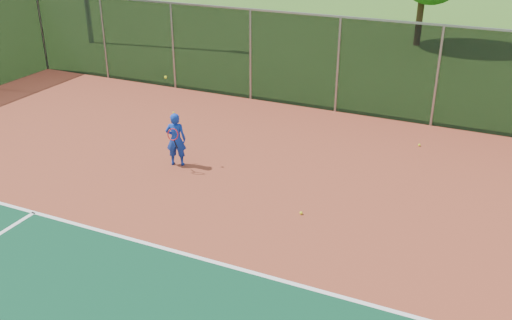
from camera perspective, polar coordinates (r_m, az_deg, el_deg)
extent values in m
cube|color=black|center=(17.55, 17.66, 7.90)|extent=(30.00, 0.04, 3.00)
cube|color=gray|center=(17.21, 18.31, 12.68)|extent=(30.00, 0.06, 0.06)
imported|color=#1234A9|center=(14.53, -8.01, 2.06)|extent=(0.59, 0.49, 1.40)
cylinder|color=black|center=(14.27, -8.03, 1.57)|extent=(0.03, 0.15, 0.27)
torus|color=#A51414|center=(14.07, -8.32, 2.55)|extent=(0.30, 0.13, 0.29)
sphere|color=yellow|center=(14.22, -9.03, 8.18)|extent=(0.07, 0.07, 0.07)
sphere|color=yellow|center=(12.43, 4.53, -5.30)|extent=(0.07, 0.07, 0.07)
sphere|color=yellow|center=(16.37, 16.02, 1.45)|extent=(0.07, 0.07, 0.07)
sphere|color=yellow|center=(18.32, -8.23, 4.68)|extent=(0.07, 0.07, 0.07)
cylinder|color=#331E12|center=(27.93, 16.03, 13.46)|extent=(0.30, 0.30, 2.47)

